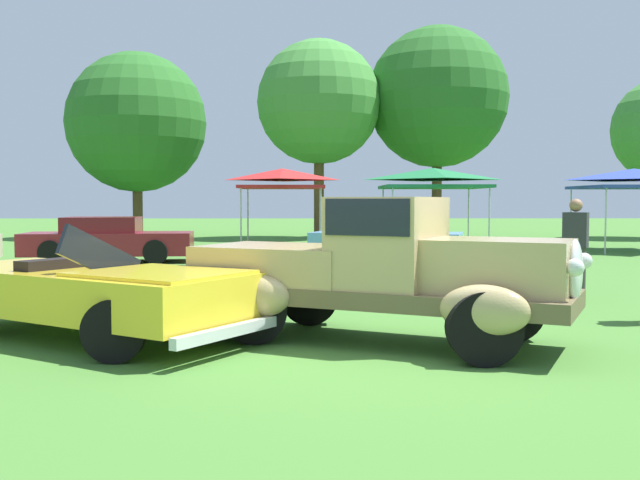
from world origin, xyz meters
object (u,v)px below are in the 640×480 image
Objects in this scene: neighbor_convertible at (93,291)px; show_car_skyblue at (385,240)px; canopy_tent_right_field at (634,177)px; spectator_by_row at (575,244)px; show_car_burgundy at (107,240)px; canopy_tent_center_field at (433,177)px; canopy_tent_left_field at (282,177)px; feature_pickup_truck at (382,268)px.

neighbor_convertible reaches higher than show_car_skyblue.
spectator_by_row is at bearing -117.88° from canopy_tent_right_field.
show_car_burgundy is at bearing -179.84° from show_car_skyblue.
show_car_skyblue is 9.70m from canopy_tent_right_field.
canopy_tent_center_field is at bearing 93.16° from spectator_by_row.
spectator_by_row reaches higher than show_car_burgundy.
spectator_by_row is 12.81m from canopy_tent_left_field.
feature_pickup_truck is at bearing -3.98° from neighbor_convertible.
spectator_by_row is 0.52× the size of canopy_tent_center_field.
show_car_burgundy is 6.46m from canopy_tent_left_field.
canopy_tent_center_field is at bearing -176.52° from canopy_tent_right_field.
show_car_skyblue is at bearing -117.13° from canopy_tent_center_field.
canopy_tent_left_field and canopy_tent_center_field have the same top height.
spectator_by_row is at bearing -64.52° from canopy_tent_left_field.
feature_pickup_truck is at bearing -83.43° from canopy_tent_left_field.
canopy_tent_right_field is at bearing -0.19° from canopy_tent_left_field.
show_car_burgundy is at bearing 144.01° from spectator_by_row.
canopy_tent_left_field is at bearing 83.74° from neighbor_convertible.
show_car_burgundy and show_car_skyblue have the same top height.
canopy_tent_left_field reaches higher than feature_pickup_truck.
canopy_tent_center_field is 6.68m from canopy_tent_right_field.
spectator_by_row is (2.52, -7.31, 0.31)m from show_car_skyblue.
canopy_tent_left_field is (1.66, 15.18, 1.84)m from neighbor_convertible.
canopy_tent_center_field is (-0.61, 11.04, 1.51)m from spectator_by_row.
neighbor_convertible is at bearing -131.07° from canopy_tent_right_field.
show_car_burgundy is (-2.89, 10.98, 0.02)m from neighbor_convertible.
neighbor_convertible is at bearing -75.23° from show_car_burgundy.
canopy_tent_right_field is (8.58, 4.14, 1.83)m from show_car_skyblue.
show_car_burgundy is (-6.33, 11.22, -0.27)m from feature_pickup_truck.
spectator_by_row is 0.61× the size of canopy_tent_left_field.
show_car_skyblue is (7.51, 0.02, -0.00)m from show_car_burgundy.
feature_pickup_truck is 1.02× the size of show_car_burgundy.
feature_pickup_truck reaches higher than show_car_burgundy.
canopy_tent_right_field is at bearing 14.51° from show_car_burgundy.
feature_pickup_truck is 1.38× the size of canopy_tent_right_field.
canopy_tent_center_field is (9.42, 3.76, 1.82)m from show_car_burgundy.
canopy_tent_left_field is (-1.78, 15.42, 1.55)m from feature_pickup_truck.
show_car_burgundy is 10.31m from canopy_tent_center_field.
canopy_tent_center_field reaches higher than show_car_skyblue.
canopy_tent_center_field is (3.09, 14.97, 1.56)m from feature_pickup_truck.
show_car_burgundy is at bearing 104.77° from neighbor_convertible.
show_car_skyblue is at bearing -154.23° from canopy_tent_right_field.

